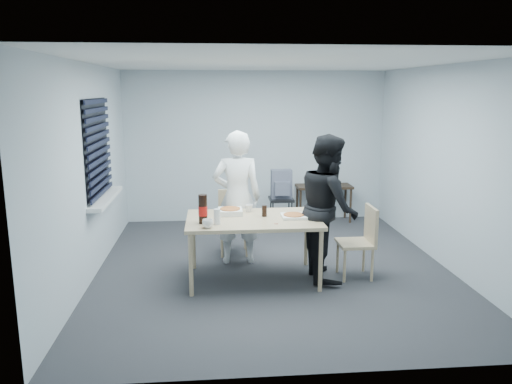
{
  "coord_description": "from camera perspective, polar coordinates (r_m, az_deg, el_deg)",
  "views": [
    {
      "loc": [
        -0.77,
        -6.13,
        2.29
      ],
      "look_at": [
        -0.21,
        0.1,
        0.99
      ],
      "focal_mm": 35.0,
      "sensor_mm": 36.0,
      "label": 1
    }
  ],
  "objects": [
    {
      "name": "dining_table",
      "position": [
        5.99,
        -0.32,
        -3.54
      ],
      "size": [
        1.59,
        1.01,
        0.77
      ],
      "color": "tan",
      "rests_on": "ground"
    },
    {
      "name": "room",
      "position": [
        6.74,
        -17.35,
        3.93
      ],
      "size": [
        5.0,
        5.0,
        5.0
      ],
      "color": "#333338",
      "rests_on": "ground"
    },
    {
      "name": "pizza_box_a",
      "position": [
        6.17,
        -2.97,
        -2.21
      ],
      "size": [
        0.29,
        0.29,
        0.07
      ],
      "rotation": [
        0.0,
        0.0,
        -0.33
      ],
      "color": "white",
      "rests_on": "dining_table"
    },
    {
      "name": "chair_right",
      "position": [
        6.27,
        12.05,
        -5.03
      ],
      "size": [
        0.42,
        0.42,
        0.89
      ],
      "color": "tan",
      "rests_on": "ground"
    },
    {
      "name": "black_box",
      "position": [
        8.87,
        9.12,
        1.05
      ],
      "size": [
        0.18,
        0.16,
        0.07
      ],
      "primitive_type": "cube",
      "rotation": [
        0.0,
        0.0,
        0.35
      ],
      "color": "black",
      "rests_on": "side_table"
    },
    {
      "name": "pizza_box_b",
      "position": [
        6.01,
        4.33,
        -2.74
      ],
      "size": [
        0.29,
        0.29,
        0.04
      ],
      "rotation": [
        0.0,
        0.0,
        -0.27
      ],
      "color": "white",
      "rests_on": "dining_table"
    },
    {
      "name": "plastic_cups",
      "position": [
        5.71,
        -4.48,
        -2.81
      ],
      "size": [
        0.1,
        0.1,
        0.18
      ],
      "primitive_type": "cylinder",
      "rotation": [
        0.0,
        0.0,
        0.36
      ],
      "color": "silver",
      "rests_on": "dining_table"
    },
    {
      "name": "person_white",
      "position": [
        6.57,
        -2.18,
        -0.65
      ],
      "size": [
        0.65,
        0.42,
        1.77
      ],
      "primitive_type": "imported",
      "rotation": [
        0.0,
        0.0,
        3.14
      ],
      "color": "white",
      "rests_on": "ground"
    },
    {
      "name": "cola_glass",
      "position": [
        6.04,
        0.96,
        -2.18
      ],
      "size": [
        0.08,
        0.08,
        0.14
      ],
      "primitive_type": "cylinder",
      "rotation": [
        0.0,
        0.0,
        -0.42
      ],
      "color": "black",
      "rests_on": "dining_table"
    },
    {
      "name": "papers",
      "position": [
        8.74,
        6.84,
        0.75
      ],
      "size": [
        0.3,
        0.36,
        0.01
      ],
      "primitive_type": "cube",
      "rotation": [
        0.0,
        0.0,
        -0.2
      ],
      "color": "white",
      "rests_on": "side_table"
    },
    {
      "name": "side_table",
      "position": [
        8.81,
        7.76,
        0.27
      ],
      "size": [
        0.96,
        0.43,
        0.64
      ],
      "color": "#372A1C",
      "rests_on": "ground"
    },
    {
      "name": "stool",
      "position": [
        8.21,
        2.89,
        -1.43
      ],
      "size": [
        0.39,
        0.39,
        0.54
      ],
      "color": "black",
      "rests_on": "ground"
    },
    {
      "name": "chair_far",
      "position": [
        7.09,
        -2.6,
        -2.84
      ],
      "size": [
        0.42,
        0.42,
        0.89
      ],
      "color": "tan",
      "rests_on": "ground"
    },
    {
      "name": "rubber_band",
      "position": [
        5.72,
        2.32,
        -3.65
      ],
      "size": [
        0.05,
        0.05,
        0.0
      ],
      "primitive_type": "torus",
      "rotation": [
        0.0,
        0.0,
        -0.09
      ],
      "color": "red",
      "rests_on": "dining_table"
    },
    {
      "name": "soda_bottle",
      "position": [
        5.75,
        -6.08,
        -2.0
      ],
      "size": [
        0.11,
        0.11,
        0.34
      ],
      "rotation": [
        0.0,
        0.0,
        0.06
      ],
      "color": "black",
      "rests_on": "dining_table"
    },
    {
      "name": "backpack",
      "position": [
        8.12,
        2.93,
        0.87
      ],
      "size": [
        0.34,
        0.25,
        0.47
      ],
      "rotation": [
        0.0,
        0.0,
        0.12
      ],
      "color": "slate",
      "rests_on": "stool"
    },
    {
      "name": "mug_a",
      "position": [
        5.57,
        -5.54,
        -3.62
      ],
      "size": [
        0.17,
        0.17,
        0.1
      ],
      "primitive_type": "imported",
      "rotation": [
        0.0,
        0.0,
        0.52
      ],
      "color": "white",
      "rests_on": "dining_table"
    },
    {
      "name": "person_black",
      "position": [
        6.1,
        8.25,
        -1.73
      ],
      "size": [
        0.47,
        0.86,
        1.77
      ],
      "primitive_type": "imported",
      "rotation": [
        0.0,
        0.0,
        1.57
      ],
      "color": "black",
      "rests_on": "ground"
    },
    {
      "name": "mug_b",
      "position": [
        6.28,
        -0.84,
        -1.84
      ],
      "size": [
        0.1,
        0.1,
        0.09
      ],
      "primitive_type": "imported",
      "color": "white",
      "rests_on": "dining_table"
    }
  ]
}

